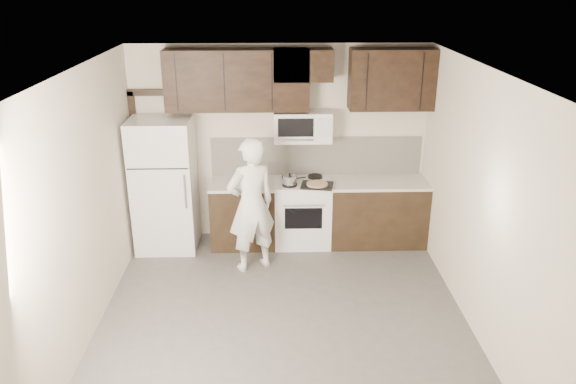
{
  "coord_description": "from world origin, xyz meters",
  "views": [
    {
      "loc": [
        -0.09,
        -5.17,
        3.54
      ],
      "look_at": [
        0.07,
        0.9,
        1.17
      ],
      "focal_mm": 35.0,
      "sensor_mm": 36.0,
      "label": 1
    }
  ],
  "objects_px": {
    "microwave": "(303,126)",
    "stove": "(302,212)",
    "refrigerator": "(165,185)",
    "person": "(251,205)"
  },
  "relations": [
    {
      "from": "microwave",
      "to": "stove",
      "type": "bearing_deg",
      "value": -89.9
    },
    {
      "from": "stove",
      "to": "person",
      "type": "distance_m",
      "value": 1.05
    },
    {
      "from": "refrigerator",
      "to": "person",
      "type": "xyz_separation_m",
      "value": [
        1.18,
        -0.65,
        -0.03
      ]
    },
    {
      "from": "microwave",
      "to": "refrigerator",
      "type": "bearing_deg",
      "value": -174.85
    },
    {
      "from": "stove",
      "to": "person",
      "type": "relative_size",
      "value": 0.54
    },
    {
      "from": "stove",
      "to": "refrigerator",
      "type": "height_order",
      "value": "refrigerator"
    },
    {
      "from": "refrigerator",
      "to": "person",
      "type": "relative_size",
      "value": 1.04
    },
    {
      "from": "microwave",
      "to": "person",
      "type": "distance_m",
      "value": 1.32
    },
    {
      "from": "refrigerator",
      "to": "microwave",
      "type": "bearing_deg",
      "value": 5.15
    },
    {
      "from": "refrigerator",
      "to": "person",
      "type": "distance_m",
      "value": 1.35
    }
  ]
}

